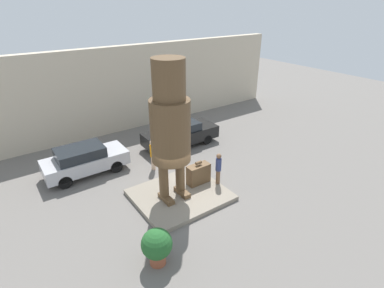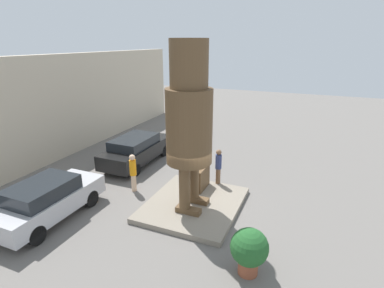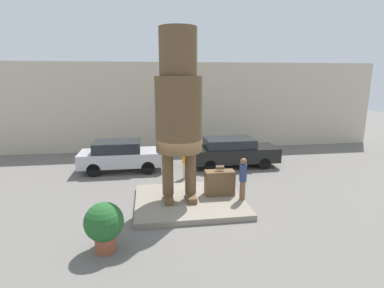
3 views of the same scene
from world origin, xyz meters
TOP-DOWN VIEW (x-y plane):
  - ground_plane at (0.00, 0.00)m, footprint 60.00×60.00m
  - pedestal at (0.00, 0.00)m, footprint 4.04×3.49m
  - building_backdrop at (0.00, 9.01)m, footprint 28.00×0.60m
  - statue_figure at (-0.38, 0.03)m, footprint 1.65×1.65m
  - giant_suitcase at (1.21, 0.23)m, footprint 1.12×0.50m
  - tourist at (1.94, -0.36)m, footprint 0.27×0.27m
  - parked_car_silver at (-2.87, 4.53)m, footprint 4.15×1.72m
  - parked_car_black at (2.94, 4.50)m, footprint 4.63×1.80m
  - planter_pot at (-2.73, -2.77)m, footprint 1.06×1.06m
  - worker_hivis at (0.21, 2.91)m, footprint 0.29×0.29m

SIDE VIEW (x-z plane):
  - ground_plane at x=0.00m, z-range 0.00..0.00m
  - pedestal at x=0.00m, z-range 0.00..0.20m
  - giant_suitcase at x=1.21m, z-range 0.11..1.27m
  - parked_car_black at x=2.94m, z-range 0.05..1.56m
  - planter_pot at x=-2.73m, z-range 0.10..1.51m
  - parked_car_silver at x=-2.87m, z-range 0.05..1.58m
  - worker_hivis at x=0.21m, z-range 0.08..1.77m
  - tourist at x=1.94m, z-range 0.28..1.87m
  - building_backdrop at x=0.00m, z-range 0.00..5.58m
  - statue_figure at x=-0.38m, z-range 0.72..6.82m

